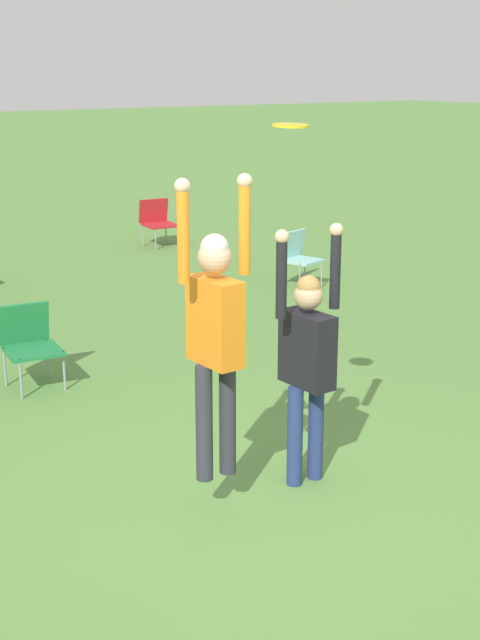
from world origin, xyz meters
name	(u,v)px	position (x,y,z in m)	size (l,w,h in m)	color
ground_plane	(270,515)	(0.00, 0.00, 0.00)	(120.00, 120.00, 0.00)	#56843D
person_jumping	(215,323)	(-0.29, 0.25, 1.42)	(0.58, 0.44, 2.13)	#2D2D38
person_defending	(307,352)	(0.54, 0.30, 1.05)	(0.60, 0.46, 2.00)	navy
frisbee	(291,125)	(0.37, 0.32, 2.71)	(0.26, 0.26, 0.03)	yellow
camping_chair_0	(29,340)	(-0.43, 3.55, 0.48)	(0.58, 0.62, 0.83)	gray
camping_chair_3	(299,254)	(4.40, 5.45, 0.47)	(0.58, 0.63, 0.81)	gray
camping_chair_4	(158,219)	(4.15, 9.29, 0.47)	(0.59, 0.63, 0.83)	gray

